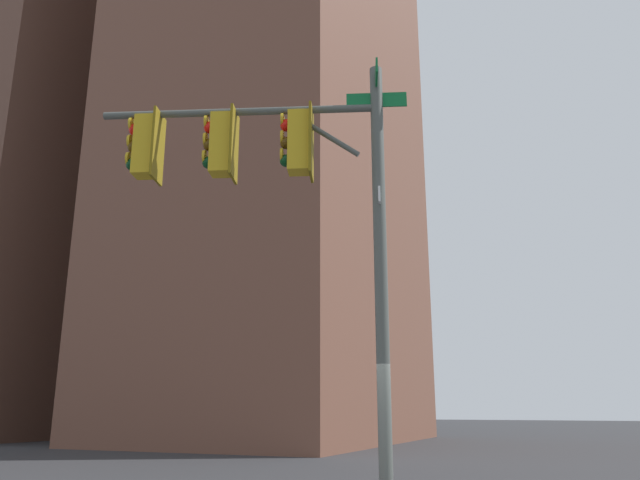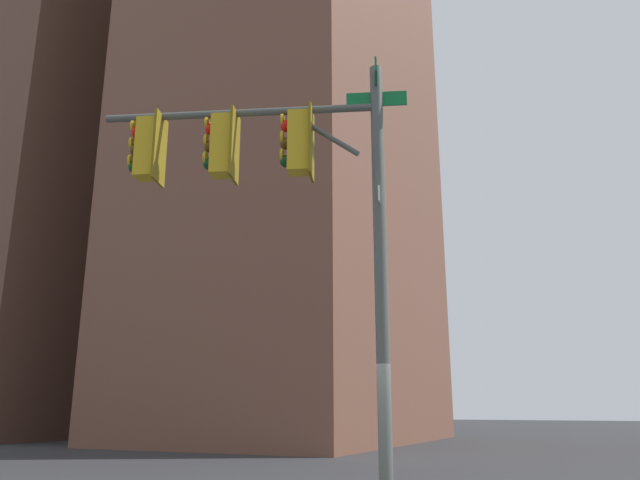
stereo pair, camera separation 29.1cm
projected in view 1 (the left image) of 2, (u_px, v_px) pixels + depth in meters
The scene contains 4 objects.
signal_pole_assembly at pixel (274, 184), 9.70m from camera, with size 2.08×4.64×7.18m.
building_brick_nearside at pixel (283, 40), 42.95m from camera, with size 19.90×14.17×52.56m, color brown.
building_brick_midblock at pixel (36, 216), 50.19m from camera, with size 22.55×19.16×33.59m, color brown.
building_glass_tower at pixel (114, 124), 62.47m from camera, with size 23.12×24.15×58.46m, color #8CB2C6.
Camera 1 is at (-8.28, -2.62, 1.90)m, focal length 35.20 mm.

